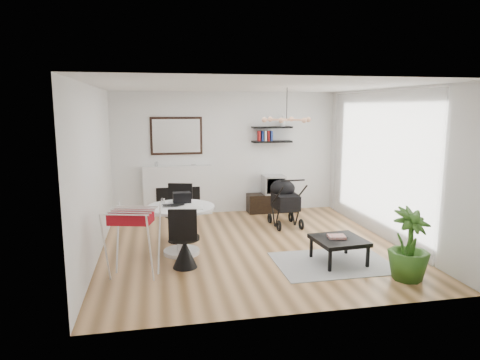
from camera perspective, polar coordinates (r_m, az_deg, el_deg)
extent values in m
plane|color=brown|center=(7.46, 1.43, -8.80)|extent=(5.00, 5.00, 0.00)
plane|color=white|center=(7.08, 1.52, 12.39)|extent=(5.00, 5.00, 0.00)
plane|color=white|center=(9.58, -1.82, 3.61)|extent=(5.00, 0.00, 5.00)
plane|color=white|center=(7.04, -18.80, 0.86)|extent=(0.00, 5.00, 5.00)
plane|color=white|center=(8.07, 19.07, 1.93)|extent=(0.00, 5.00, 5.00)
cube|color=white|center=(8.20, 17.76, 2.11)|extent=(0.04, 3.60, 2.60)
cube|color=white|center=(9.51, -8.27, -1.41)|extent=(1.50, 0.15, 1.10)
cube|color=black|center=(9.46, -8.24, -1.90)|extent=(0.95, 0.06, 0.32)
cube|color=black|center=(9.42, -8.47, 5.85)|extent=(1.12, 0.03, 0.82)
cube|color=white|center=(9.40, -8.47, 5.84)|extent=(1.02, 0.01, 0.72)
cube|color=black|center=(9.65, 4.27, 5.12)|extent=(0.90, 0.25, 0.04)
cube|color=black|center=(9.63, 4.29, 7.02)|extent=(0.90, 0.25, 0.04)
cube|color=black|center=(9.79, 4.28, -3.04)|extent=(1.12, 0.39, 0.42)
cube|color=#B2B2B5|center=(9.71, 4.50, -0.61)|extent=(0.48, 0.42, 0.42)
cube|color=black|center=(9.52, 4.84, -0.82)|extent=(0.41, 0.01, 0.34)
cylinder|color=white|center=(7.16, -7.78, -9.44)|extent=(0.59, 0.59, 0.06)
cylinder|color=white|center=(7.04, -7.85, -6.54)|extent=(0.15, 0.15, 0.69)
cylinder|color=white|center=(6.95, -7.92, -3.64)|extent=(1.09, 1.09, 0.04)
imported|color=black|center=(6.92, -8.80, -3.43)|extent=(0.35, 0.24, 0.03)
cube|color=black|center=(7.18, -7.76, -2.32)|extent=(0.30, 0.19, 0.17)
cube|color=white|center=(6.80, -6.44, -3.68)|extent=(0.37, 0.31, 0.01)
cylinder|color=white|center=(7.07, -10.24, -2.85)|extent=(0.07, 0.07, 0.11)
cylinder|color=black|center=(7.67, -8.23, -4.56)|extent=(0.48, 0.48, 0.05)
cone|color=black|center=(7.74, -8.18, -6.44)|extent=(0.39, 0.39, 0.46)
cube|color=black|center=(7.81, -7.94, -2.22)|extent=(0.43, 0.16, 0.49)
cylinder|color=black|center=(6.43, -7.40, -7.66)|extent=(0.45, 0.45, 0.05)
cone|color=black|center=(6.51, -7.36, -9.71)|extent=(0.37, 0.37, 0.43)
cube|color=black|center=(6.17, -7.65, -5.97)|extent=(0.41, 0.11, 0.46)
cube|color=maroon|center=(6.10, -14.19, -4.76)|extent=(0.64, 0.47, 0.15)
cube|color=black|center=(8.60, 6.08, -2.86)|extent=(0.45, 0.65, 0.29)
ellipsoid|color=black|center=(8.73, 5.69, -1.12)|extent=(0.50, 0.50, 0.36)
cylinder|color=black|center=(8.14, 7.08, -0.06)|extent=(0.46, 0.05, 0.03)
torus|color=black|center=(8.89, 3.98, -5.12)|extent=(0.06, 0.22, 0.22)
torus|color=black|center=(9.04, 6.79, -4.92)|extent=(0.06, 0.22, 0.22)
torus|color=black|center=(8.36, 5.21, -6.12)|extent=(0.06, 0.22, 0.22)
torus|color=black|center=(8.51, 8.17, -5.88)|extent=(0.06, 0.22, 0.22)
cube|color=gray|center=(6.84, 12.24, -10.74)|extent=(1.74, 1.26, 0.01)
cube|color=black|center=(6.78, 13.07, -7.84)|extent=(0.79, 0.79, 0.06)
cube|color=black|center=(6.44, 11.90, -10.52)|extent=(0.04, 0.04, 0.31)
cube|color=black|center=(6.74, 16.66, -9.79)|extent=(0.04, 0.04, 0.31)
cube|color=black|center=(6.96, 9.47, -8.87)|extent=(0.04, 0.04, 0.31)
cube|color=black|center=(7.24, 13.98, -8.29)|extent=(0.04, 0.04, 0.31)
cube|color=#BB3B2E|center=(6.79, 12.75, -7.37)|extent=(0.29, 0.24, 0.04)
imported|color=#2E5B1A|center=(6.38, 21.62, -8.01)|extent=(0.70, 0.70, 1.00)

